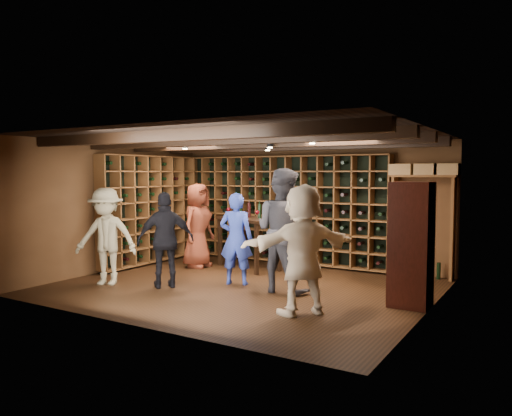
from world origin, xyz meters
The scene contains 13 objects.
ground centered at (0.00, 0.00, 0.00)m, with size 6.00×6.00×0.00m, color black.
room_shell centered at (0.00, 0.05, 2.42)m, with size 6.00×6.00×6.00m.
wine_rack_back centered at (-0.52, 2.33, 1.15)m, with size 4.65×0.30×2.20m.
wine_rack_left centered at (-2.83, 0.82, 1.15)m, with size 0.30×2.65×2.20m.
crate_shelf centered at (2.41, 2.32, 1.57)m, with size 1.20×0.32×2.07m.
display_cabinet centered at (2.71, 0.20, 0.86)m, with size 0.55×0.50×1.75m.
man_blue_shirt centered at (-0.19, 0.11, 0.79)m, with size 0.57×0.38×1.57m, color navy.
man_grey_suit centered at (0.74, 0.05, 0.99)m, with size 0.96×0.75×1.98m, color black.
guest_red_floral centered at (-1.73, 1.03, 0.85)m, with size 0.83×0.54×1.69m, color maroon.
guest_woman_black centered at (-1.06, -0.69, 0.79)m, with size 0.93×0.39×1.59m, color black.
guest_khaki centered at (-2.09, -1.04, 0.83)m, with size 1.07×0.61×1.65m, color gray.
guest_beige centered at (1.57, -0.95, 0.88)m, with size 1.64×0.52×1.76m, color tan.
tasting_table centered at (-0.78, 1.45, 0.88)m, with size 1.50×1.11×1.30m.
Camera 1 is at (4.45, -6.95, 1.90)m, focal length 35.00 mm.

